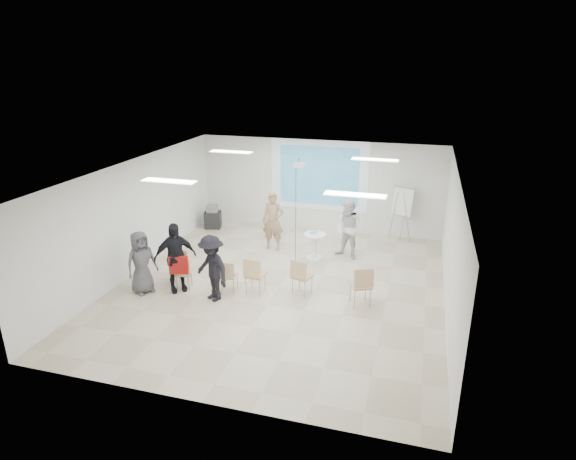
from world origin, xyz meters
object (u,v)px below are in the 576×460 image
(pedestal_table, at_px, (315,245))
(player_right, at_px, (349,226))
(audience_left, at_px, (175,252))
(chair_left_mid, at_px, (183,272))
(audience_mid, at_px, (212,264))
(flipchart_easel, at_px, (403,201))
(chair_right_far, at_px, (362,283))
(player_left, at_px, (273,217))
(chair_center, at_px, (254,273))
(laptop, at_px, (229,274))
(audience_outer, at_px, (141,259))
(chair_right_inner, at_px, (301,275))
(av_cart, at_px, (213,217))
(chair_left_inner, at_px, (228,274))
(chair_far_left, at_px, (181,262))

(pedestal_table, height_order, player_right, player_right)
(audience_left, bearing_deg, player_right, 0.19)
(chair_left_mid, xyz_separation_m, audience_mid, (0.93, -0.29, 0.44))
(pedestal_table, xyz_separation_m, flipchart_easel, (2.27, 2.14, 0.86))
(chair_left_mid, bearing_deg, audience_left, -163.10)
(chair_right_far, bearing_deg, player_left, 112.67)
(chair_center, height_order, laptop, chair_center)
(chair_center, bearing_deg, flipchart_easel, 58.88)
(audience_left, relative_size, audience_outer, 1.14)
(chair_right_inner, distance_m, av_cart, 5.66)
(chair_left_inner, bearing_deg, pedestal_table, 55.04)
(audience_left, bearing_deg, pedestal_table, 4.83)
(chair_far_left, xyz_separation_m, chair_right_inner, (3.16, 0.08, 0.02))
(chair_right_inner, bearing_deg, pedestal_table, 110.56)
(player_right, bearing_deg, flipchart_easel, 74.30)
(laptop, bearing_deg, audience_left, 10.44)
(chair_far_left, xyz_separation_m, flipchart_easel, (5.26, 4.51, 0.78))
(chair_far_left, bearing_deg, av_cart, 88.96)
(player_right, relative_size, chair_left_mid, 2.39)
(pedestal_table, xyz_separation_m, audience_mid, (-1.78, -3.07, 0.49))
(chair_left_inner, xyz_separation_m, audience_left, (-1.27, -0.24, 0.52))
(chair_far_left, bearing_deg, player_right, 20.97)
(chair_right_inner, height_order, av_cart, chair_right_inner)
(laptop, height_order, av_cart, av_cart)
(chair_left_mid, distance_m, audience_outer, 1.05)
(av_cart, bearing_deg, chair_far_left, -92.20)
(chair_far_left, bearing_deg, chair_center, -18.81)
(chair_right_far, height_order, audience_mid, audience_mid)
(chair_left_mid, xyz_separation_m, chair_right_far, (4.37, 0.34, 0.11))
(pedestal_table, relative_size, chair_center, 0.87)
(chair_right_inner, bearing_deg, chair_far_left, -162.19)
(audience_outer, bearing_deg, flipchart_easel, -17.37)
(audience_left, xyz_separation_m, audience_outer, (-0.75, -0.31, -0.13))
(player_left, bearing_deg, flipchart_easel, 22.00)
(audience_outer, height_order, av_cart, audience_outer)
(chair_far_left, bearing_deg, laptop, -20.79)
(chair_left_inner, xyz_separation_m, flipchart_easel, (3.84, 4.77, 0.81))
(pedestal_table, bearing_deg, audience_outer, -138.56)
(player_left, height_order, av_cart, player_left)
(pedestal_table, height_order, audience_mid, audience_mid)
(chair_right_inner, bearing_deg, laptop, -155.46)
(audience_left, bearing_deg, audience_outer, 161.81)
(pedestal_table, distance_m, chair_far_left, 3.81)
(player_left, xyz_separation_m, chair_far_left, (-1.62, -2.77, -0.48))
(chair_left_inner, xyz_separation_m, chair_right_inner, (1.74, 0.34, 0.06))
(player_left, relative_size, chair_center, 2.13)
(chair_left_inner, xyz_separation_m, audience_outer, (-2.02, -0.54, 0.40))
(flipchart_easel, bearing_deg, audience_outer, -113.75)
(player_right, bearing_deg, pedestal_table, -137.47)
(pedestal_table, bearing_deg, chair_left_inner, -120.88)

